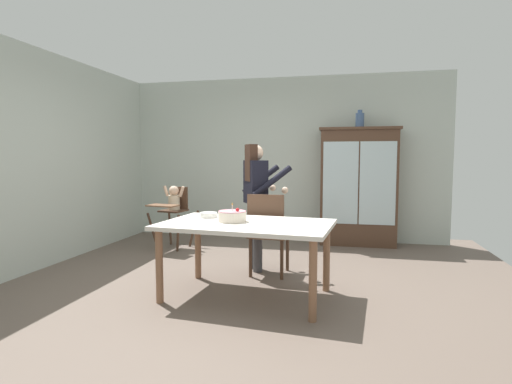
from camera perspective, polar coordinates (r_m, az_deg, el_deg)
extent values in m
plane|color=#66564C|center=(4.49, -1.68, -12.95)|extent=(6.24, 6.24, 0.00)
cube|color=beige|center=(6.85, 3.78, 4.68)|extent=(5.32, 0.06, 2.70)
cube|color=beige|center=(5.54, -29.15, 4.02)|extent=(0.06, 5.32, 2.70)
cube|color=#4C3323|center=(6.52, 14.24, 0.55)|extent=(1.15, 0.42, 1.79)
cube|color=#4C3323|center=(6.52, 14.41, 8.61)|extent=(1.21, 0.48, 0.04)
cube|color=silver|center=(6.30, 11.82, 1.27)|extent=(0.53, 0.01, 1.26)
cube|color=silver|center=(6.32, 16.78, 1.17)|extent=(0.53, 0.01, 1.26)
cube|color=#4C3323|center=(6.52, 14.25, 1.34)|extent=(1.07, 0.36, 0.02)
cylinder|color=#3D567F|center=(6.53, 14.44, 9.75)|extent=(0.13, 0.13, 0.22)
cylinder|color=#3D567F|center=(6.55, 14.46, 10.92)|extent=(0.07, 0.07, 0.05)
cylinder|color=#4C3323|center=(6.23, -14.35, -5.38)|extent=(0.15, 0.12, 0.56)
cylinder|color=#4C3323|center=(5.98, -10.95, -5.74)|extent=(0.12, 0.16, 0.56)
cylinder|color=#4C3323|center=(6.58, -12.05, -4.78)|extent=(0.12, 0.16, 0.56)
cylinder|color=#4C3323|center=(6.35, -8.76, -5.09)|extent=(0.15, 0.12, 0.56)
cube|color=#4C3323|center=(6.29, -11.52, -5.49)|extent=(0.42, 0.11, 0.02)
cube|color=#4C3323|center=(6.24, -11.57, -2.59)|extent=(0.39, 0.39, 0.02)
cube|color=#4C3323|center=(6.34, -10.82, -0.79)|extent=(0.31, 0.08, 0.34)
cube|color=brown|center=(6.00, -13.03, -1.87)|extent=(0.47, 0.31, 0.02)
cylinder|color=beige|center=(6.24, -11.49, -1.46)|extent=(0.17, 0.17, 0.22)
sphere|color=beige|center=(6.22, -11.52, 0.17)|extent=(0.15, 0.15, 0.15)
cylinder|color=beige|center=(6.30, -12.57, 0.14)|extent=(0.10, 0.06, 0.17)
cylinder|color=beige|center=(6.14, -10.43, 0.06)|extent=(0.10, 0.06, 0.17)
cylinder|color=#47474C|center=(4.87, 0.25, -6.52)|extent=(0.11, 0.11, 0.82)
cylinder|color=#47474C|center=(5.03, -0.38, -6.16)|extent=(0.11, 0.11, 0.82)
cube|color=black|center=(4.86, -0.07, 1.42)|extent=(0.36, 0.41, 0.52)
cube|color=white|center=(4.90, 1.08, 1.45)|extent=(0.04, 0.06, 0.49)
sphere|color=beige|center=(4.86, -0.07, 5.55)|extent=(0.19, 0.19, 0.19)
cube|color=#382319|center=(4.84, -0.69, 4.13)|extent=(0.19, 0.22, 0.44)
cylinder|color=black|center=(4.72, 2.32, 1.53)|extent=(0.46, 0.31, 0.37)
sphere|color=beige|center=(4.79, 4.10, 0.25)|extent=(0.08, 0.08, 0.08)
cylinder|color=black|center=(5.10, 0.70, 1.78)|extent=(0.46, 0.31, 0.37)
sphere|color=beige|center=(5.16, 2.38, 0.59)|extent=(0.08, 0.08, 0.08)
cube|color=silver|center=(3.96, -1.35, -4.62)|extent=(1.72, 1.15, 0.04)
cylinder|color=brown|center=(3.98, -13.48, -10.18)|extent=(0.07, 0.07, 0.70)
cylinder|color=brown|center=(3.48, 8.03, -12.29)|extent=(0.07, 0.07, 0.70)
cylinder|color=brown|center=(4.68, -8.19, -7.79)|extent=(0.07, 0.07, 0.70)
cylinder|color=brown|center=(4.27, 9.92, -9.07)|extent=(0.07, 0.07, 0.70)
cylinder|color=beige|center=(4.01, -3.37, -3.49)|extent=(0.28, 0.28, 0.10)
cylinder|color=pink|center=(4.00, -3.37, -2.73)|extent=(0.27, 0.27, 0.01)
cylinder|color=#F2E5CC|center=(4.00, -3.38, -2.25)|extent=(0.01, 0.01, 0.06)
cone|color=yellow|center=(3.99, -3.38, -1.65)|extent=(0.02, 0.02, 0.02)
sphere|color=red|center=(3.95, -2.64, -2.51)|extent=(0.04, 0.04, 0.04)
cylinder|color=silver|center=(4.31, -6.69, -3.23)|extent=(0.18, 0.18, 0.05)
cylinder|color=#4C3323|center=(4.97, 4.46, -8.48)|extent=(0.04, 0.04, 0.45)
cylinder|color=#4C3323|center=(5.05, 0.28, -8.27)|extent=(0.04, 0.04, 0.45)
cylinder|color=#4C3323|center=(4.62, 3.65, -9.52)|extent=(0.04, 0.04, 0.45)
cylinder|color=#4C3323|center=(4.70, -0.84, -9.26)|extent=(0.04, 0.04, 0.45)
cube|color=brown|center=(4.78, 1.90, -6.07)|extent=(0.45, 0.45, 0.03)
cube|color=#4C3323|center=(4.55, 1.36, -3.39)|extent=(0.42, 0.05, 0.48)
cylinder|color=#4C3323|center=(4.51, 3.71, -3.47)|extent=(0.03, 0.03, 0.48)
cylinder|color=#4C3323|center=(4.59, -0.96, -3.30)|extent=(0.03, 0.03, 0.48)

